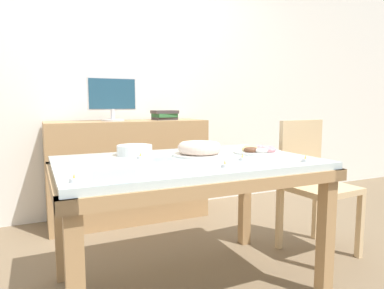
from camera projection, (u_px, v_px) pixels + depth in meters
name	position (u px, v px, depth m)	size (l,w,h in m)	color
ground_plane	(187.00, 287.00, 1.99)	(12.00, 12.00, 0.00)	#7A664C
wall_back	(119.00, 79.00, 3.28)	(8.00, 0.10, 2.60)	white
dining_table	(187.00, 176.00, 1.91)	(1.43, 0.92, 0.75)	silver
chair	(312.00, 179.00, 2.45)	(0.45, 0.45, 0.94)	#D1B284
sideboard	(129.00, 171.00, 3.11)	(1.40, 0.44, 0.91)	tan
computer_monitor	(112.00, 99.00, 2.98)	(0.42, 0.20, 0.38)	silver
book_stack	(165.00, 115.00, 3.20)	(0.23, 0.19, 0.09)	#3F3838
cake_chocolate_round	(199.00, 149.00, 2.02)	(0.32, 0.32, 0.08)	white
pastry_platter	(258.00, 150.00, 2.13)	(0.30, 0.30, 0.04)	white
plate_stack	(135.00, 150.00, 2.05)	(0.21, 0.21, 0.06)	white
tealight_near_front	(74.00, 180.00, 1.33)	(0.04, 0.04, 0.04)	silver
tealight_right_edge	(140.00, 157.00, 1.90)	(0.04, 0.04, 0.04)	silver
tealight_centre	(242.00, 159.00, 1.85)	(0.04, 0.04, 0.04)	silver
tealight_near_cakes	(305.00, 160.00, 1.80)	(0.04, 0.04, 0.04)	silver
tealight_left_edge	(225.00, 165.00, 1.65)	(0.04, 0.04, 0.04)	silver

